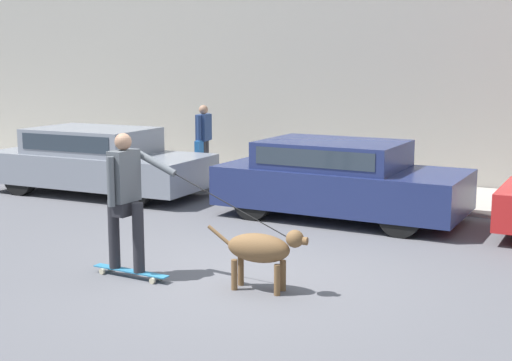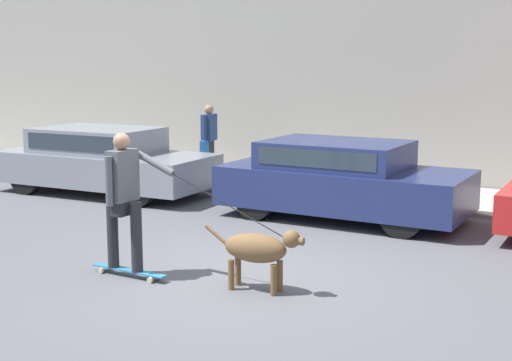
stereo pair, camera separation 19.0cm
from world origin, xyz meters
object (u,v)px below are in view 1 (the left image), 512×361
(parked_car_0, at_px, (98,161))
(parked_car_1, at_px, (339,180))
(dog, at_px, (262,249))
(skateboarder, at_px, (126,196))
(pedestrian_with_bag, at_px, (203,138))

(parked_car_0, relative_size, parked_car_1, 1.07)
(parked_car_0, relative_size, dog, 3.56)
(skateboarder, bearing_deg, parked_car_1, 77.50)
(parked_car_1, relative_size, skateboarder, 1.58)
(parked_car_0, height_order, dog, parked_car_0)
(parked_car_1, xyz_separation_m, skateboarder, (-1.16, -4.12, 0.34))
(pedestrian_with_bag, bearing_deg, parked_car_0, 52.98)
(parked_car_0, bearing_deg, dog, -36.68)
(parked_car_0, height_order, skateboarder, skateboarder)
(skateboarder, relative_size, pedestrian_with_bag, 1.68)
(dog, xyz_separation_m, pedestrian_with_bag, (-4.22, 5.96, 0.46))
(parked_car_0, xyz_separation_m, pedestrian_with_bag, (1.11, 2.08, 0.31))
(parked_car_1, bearing_deg, pedestrian_with_bag, 152.86)
(skateboarder, bearing_deg, pedestrian_with_bag, 115.81)
(dog, height_order, pedestrian_with_bag, pedestrian_with_bag)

